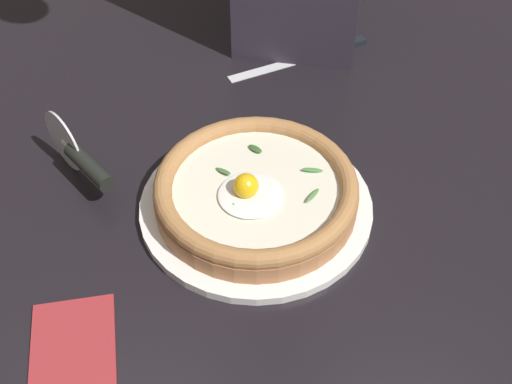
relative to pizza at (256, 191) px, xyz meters
name	(u,v)px	position (x,y,z in m)	size (l,w,h in m)	color
ground_plane	(225,207)	(0.04, -0.02, -0.05)	(2.40, 2.40, 0.03)	black
pizza_plate	(256,206)	(0.00, 0.00, -0.03)	(0.30, 0.30, 0.01)	white
pizza	(256,191)	(0.00, 0.00, 0.00)	(0.26, 0.26, 0.06)	#B07246
pizza_cutter	(80,157)	(0.23, -0.05, 0.01)	(0.11, 0.12, 0.09)	silver
table_knife	(319,53)	(-0.11, -0.35, -0.03)	(0.23, 0.12, 0.01)	silver
folded_napkin	(73,353)	(0.20, 0.21, -0.03)	(0.14, 0.09, 0.01)	#9E2B30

